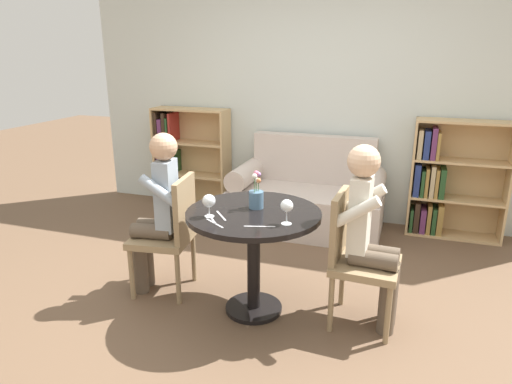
{
  "coord_description": "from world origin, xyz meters",
  "views": [
    {
      "loc": [
        0.93,
        -2.69,
        1.77
      ],
      "look_at": [
        0.0,
        0.05,
        0.86
      ],
      "focal_mm": 32.0,
      "sensor_mm": 36.0,
      "label": 1
    }
  ],
  "objects_px": {
    "person_left": "(157,211)",
    "person_right": "(371,233)",
    "wine_glass_left": "(209,202)",
    "bookshelf_left": "(185,158)",
    "couch": "(307,199)",
    "chair_left": "(171,230)",
    "flower_vase": "(256,196)",
    "bookshelf_right": "(445,182)",
    "chair_right": "(355,254)",
    "wine_glass_right": "(287,207)"
  },
  "relations": [
    {
      "from": "couch",
      "to": "bookshelf_right",
      "type": "bearing_deg",
      "value": 11.59
    },
    {
      "from": "chair_left",
      "to": "flower_vase",
      "type": "xyz_separation_m",
      "value": [
        0.67,
        0.01,
        0.33
      ]
    },
    {
      "from": "bookshelf_right",
      "to": "flower_vase",
      "type": "bearing_deg",
      "value": -124.98
    },
    {
      "from": "chair_right",
      "to": "flower_vase",
      "type": "distance_m",
      "value": 0.75
    },
    {
      "from": "person_right",
      "to": "flower_vase",
      "type": "distance_m",
      "value": 0.79
    },
    {
      "from": "bookshelf_right",
      "to": "wine_glass_left",
      "type": "distance_m",
      "value": 2.64
    },
    {
      "from": "bookshelf_left",
      "to": "person_right",
      "type": "height_order",
      "value": "person_right"
    },
    {
      "from": "person_right",
      "to": "flower_vase",
      "type": "xyz_separation_m",
      "value": [
        -0.77,
        -0.01,
        0.17
      ]
    },
    {
      "from": "wine_glass_right",
      "to": "bookshelf_left",
      "type": "bearing_deg",
      "value": 130.51
    },
    {
      "from": "person_left",
      "to": "wine_glass_left",
      "type": "height_order",
      "value": "person_left"
    },
    {
      "from": "couch",
      "to": "bookshelf_right",
      "type": "xyz_separation_m",
      "value": [
        1.3,
        0.27,
        0.22
      ]
    },
    {
      "from": "chair_right",
      "to": "person_right",
      "type": "relative_size",
      "value": 0.74
    },
    {
      "from": "couch",
      "to": "wine_glass_left",
      "type": "xyz_separation_m",
      "value": [
        -0.24,
        -1.86,
        0.53
      ]
    },
    {
      "from": "person_right",
      "to": "wine_glass_right",
      "type": "xyz_separation_m",
      "value": [
        -0.49,
        -0.24,
        0.2
      ]
    },
    {
      "from": "flower_vase",
      "to": "person_right",
      "type": "bearing_deg",
      "value": 0.79
    },
    {
      "from": "bookshelf_right",
      "to": "chair_left",
      "type": "distance_m",
      "value": 2.72
    },
    {
      "from": "bookshelf_right",
      "to": "wine_glass_right",
      "type": "height_order",
      "value": "bookshelf_right"
    },
    {
      "from": "couch",
      "to": "chair_left",
      "type": "height_order",
      "value": "couch"
    },
    {
      "from": "chair_left",
      "to": "wine_glass_left",
      "type": "distance_m",
      "value": 0.61
    },
    {
      "from": "chair_left",
      "to": "wine_glass_right",
      "type": "height_order",
      "value": "wine_glass_right"
    },
    {
      "from": "person_right",
      "to": "bookshelf_left",
      "type": "bearing_deg",
      "value": 53.85
    },
    {
      "from": "bookshelf_left",
      "to": "flower_vase",
      "type": "xyz_separation_m",
      "value": [
        1.52,
        -1.87,
        0.27
      ]
    },
    {
      "from": "bookshelf_left",
      "to": "wine_glass_right",
      "type": "relative_size",
      "value": 7.22
    },
    {
      "from": "person_right",
      "to": "wine_glass_left",
      "type": "bearing_deg",
      "value": 108.16
    },
    {
      "from": "bookshelf_right",
      "to": "person_left",
      "type": "relative_size",
      "value": 0.94
    },
    {
      "from": "person_left",
      "to": "person_right",
      "type": "bearing_deg",
      "value": 83.37
    },
    {
      "from": "bookshelf_left",
      "to": "person_right",
      "type": "relative_size",
      "value": 0.94
    },
    {
      "from": "bookshelf_left",
      "to": "flower_vase",
      "type": "distance_m",
      "value": 2.43
    },
    {
      "from": "bookshelf_right",
      "to": "person_right",
      "type": "xyz_separation_m",
      "value": [
        -0.54,
        -1.86,
        0.12
      ]
    },
    {
      "from": "couch",
      "to": "wine_glass_left",
      "type": "bearing_deg",
      "value": -97.24
    },
    {
      "from": "wine_glass_left",
      "to": "wine_glass_right",
      "type": "distance_m",
      "value": 0.5
    },
    {
      "from": "couch",
      "to": "person_right",
      "type": "height_order",
      "value": "person_right"
    },
    {
      "from": "bookshelf_right",
      "to": "wine_glass_right",
      "type": "bearing_deg",
      "value": -116.3
    },
    {
      "from": "bookshelf_left",
      "to": "chair_right",
      "type": "height_order",
      "value": "bookshelf_left"
    },
    {
      "from": "wine_glass_left",
      "to": "bookshelf_left",
      "type": "bearing_deg",
      "value": 121.18
    },
    {
      "from": "chair_left",
      "to": "flower_vase",
      "type": "distance_m",
      "value": 0.74
    },
    {
      "from": "couch",
      "to": "flower_vase",
      "type": "bearing_deg",
      "value": -90.21
    },
    {
      "from": "bookshelf_left",
      "to": "flower_vase",
      "type": "height_order",
      "value": "bookshelf_left"
    },
    {
      "from": "person_left",
      "to": "wine_glass_right",
      "type": "bearing_deg",
      "value": 71.01
    },
    {
      "from": "couch",
      "to": "person_right",
      "type": "distance_m",
      "value": 1.8
    },
    {
      "from": "bookshelf_right",
      "to": "wine_glass_left",
      "type": "relative_size",
      "value": 7.68
    },
    {
      "from": "bookshelf_left",
      "to": "person_left",
      "type": "height_order",
      "value": "person_left"
    },
    {
      "from": "couch",
      "to": "flower_vase",
      "type": "height_order",
      "value": "flower_vase"
    },
    {
      "from": "flower_vase",
      "to": "chair_right",
      "type": "bearing_deg",
      "value": 1.56
    },
    {
      "from": "chair_right",
      "to": "person_left",
      "type": "relative_size",
      "value": 0.74
    },
    {
      "from": "chair_left",
      "to": "wine_glass_right",
      "type": "bearing_deg",
      "value": 68.77
    },
    {
      "from": "person_left",
      "to": "bookshelf_right",
      "type": "bearing_deg",
      "value": 124.51
    },
    {
      "from": "bookshelf_left",
      "to": "wine_glass_right",
      "type": "height_order",
      "value": "bookshelf_left"
    },
    {
      "from": "bookshelf_right",
      "to": "flower_vase",
      "type": "distance_m",
      "value": 2.3
    },
    {
      "from": "person_right",
      "to": "chair_left",
      "type": "bearing_deg",
      "value": 93.73
    }
  ]
}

